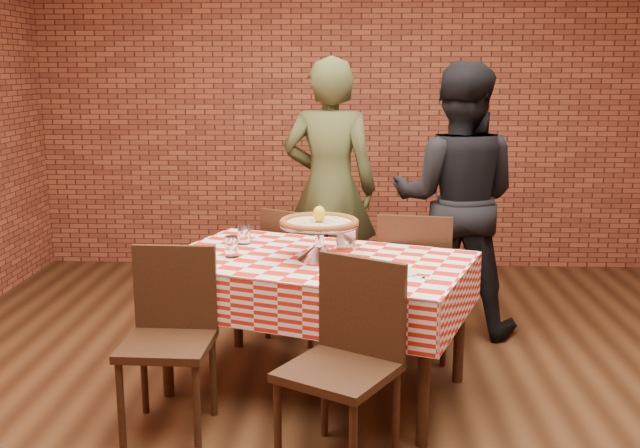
# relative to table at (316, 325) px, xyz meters

# --- Properties ---
(ground) EXTENTS (6.00, 6.00, 0.00)m
(ground) POSITION_rel_table_xyz_m (0.18, -0.34, -0.38)
(ground) COLOR black
(ground) RESTS_ON ground
(back_wall) EXTENTS (5.50, 0.00, 5.50)m
(back_wall) POSITION_rel_table_xyz_m (0.18, 2.66, 1.08)
(back_wall) COLOR brown
(back_wall) RESTS_ON ground
(table) EXTENTS (1.82, 1.44, 0.75)m
(table) POSITION_rel_table_xyz_m (0.00, 0.00, 0.00)
(table) COLOR #381F11
(table) RESTS_ON ground
(tablecloth) EXTENTS (1.87, 1.49, 0.27)m
(tablecloth) POSITION_rel_table_xyz_m (0.00, -0.00, 0.25)
(tablecloth) COLOR red
(tablecloth) RESTS_ON table
(pizza_stand) EXTENTS (0.59, 0.59, 0.19)m
(pizza_stand) POSITION_rel_table_xyz_m (0.02, -0.02, 0.48)
(pizza_stand) COLOR silver
(pizza_stand) RESTS_ON tablecloth
(pizza) EXTENTS (0.58, 0.58, 0.03)m
(pizza) POSITION_rel_table_xyz_m (0.02, -0.02, 0.58)
(pizza) COLOR beige
(pizza) RESTS_ON pizza_stand
(lemon) EXTENTS (0.09, 0.09, 0.09)m
(lemon) POSITION_rel_table_xyz_m (0.02, -0.02, 0.63)
(lemon) COLOR yellow
(lemon) RESTS_ON pizza
(water_glass_left) EXTENTS (0.09, 0.09, 0.12)m
(water_glass_left) POSITION_rel_table_xyz_m (-0.46, 0.00, 0.44)
(water_glass_left) COLOR white
(water_glass_left) RESTS_ON tablecloth
(water_glass_right) EXTENTS (0.09, 0.09, 0.12)m
(water_glass_right) POSITION_rel_table_xyz_m (-0.44, 0.31, 0.44)
(water_glass_right) COLOR white
(water_glass_right) RESTS_ON tablecloth
(side_plate) EXTENTS (0.19, 0.19, 0.01)m
(side_plate) POSITION_rel_table_xyz_m (0.46, -0.29, 0.39)
(side_plate) COLOR white
(side_plate) RESTS_ON tablecloth
(sweetener_packet_a) EXTENTS (0.06, 0.05, 0.00)m
(sweetener_packet_a) POSITION_rel_table_xyz_m (0.53, -0.37, 0.39)
(sweetener_packet_a) COLOR white
(sweetener_packet_a) RESTS_ON tablecloth
(sweetener_packet_b) EXTENTS (0.06, 0.05, 0.00)m
(sweetener_packet_b) POSITION_rel_table_xyz_m (0.56, -0.38, 0.39)
(sweetener_packet_b) COLOR white
(sweetener_packet_b) RESTS_ON tablecloth
(condiment_caddy) EXTENTS (0.12, 0.10, 0.15)m
(condiment_caddy) POSITION_rel_table_xyz_m (0.17, 0.22, 0.46)
(condiment_caddy) COLOR silver
(condiment_caddy) RESTS_ON tablecloth
(chair_near_left) EXTENTS (0.43, 0.43, 0.90)m
(chair_near_left) POSITION_rel_table_xyz_m (-0.70, -0.52, 0.08)
(chair_near_left) COLOR #381F11
(chair_near_left) RESTS_ON ground
(chair_near_right) EXTENTS (0.61, 0.61, 0.93)m
(chair_near_right) POSITION_rel_table_xyz_m (0.13, -0.81, 0.09)
(chair_near_right) COLOR #381F11
(chair_near_right) RESTS_ON ground
(chair_far_left) EXTENTS (0.55, 0.55, 0.88)m
(chair_far_left) POSITION_rel_table_xyz_m (-0.13, 0.84, 0.07)
(chair_far_left) COLOR #381F11
(chair_far_left) RESTS_ON ground
(chair_far_right) EXTENTS (0.50, 0.50, 0.92)m
(chair_far_right) POSITION_rel_table_xyz_m (0.59, 0.56, 0.09)
(chair_far_right) COLOR #381F11
(chair_far_right) RESTS_ON ground
(diner_olive) EXTENTS (0.72, 0.52, 1.85)m
(diner_olive) POSITION_rel_table_xyz_m (0.04, 1.32, 0.55)
(diner_olive) COLOR #3D4323
(diner_olive) RESTS_ON ground
(diner_black) EXTENTS (1.00, 0.86, 1.81)m
(diner_black) POSITION_rel_table_xyz_m (0.89, 1.01, 0.53)
(diner_black) COLOR black
(diner_black) RESTS_ON ground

